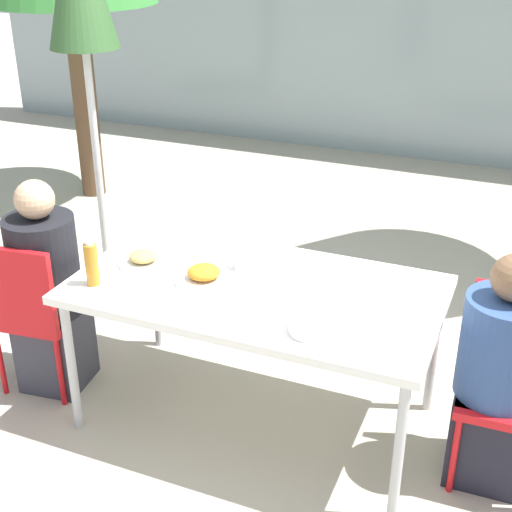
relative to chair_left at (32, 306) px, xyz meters
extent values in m
plane|color=#B2A893|center=(1.12, 0.21, -0.50)|extent=(24.00, 24.00, 0.00)
cube|color=#89999E|center=(1.12, 4.73, 1.00)|extent=(10.00, 0.20, 3.00)
cube|color=white|center=(1.12, 0.21, 0.22)|extent=(1.66, 0.91, 0.04)
cylinder|color=#B7B7B7|center=(0.35, -0.18, -0.15)|extent=(0.04, 0.04, 0.70)
cylinder|color=#B7B7B7|center=(1.89, -0.18, -0.15)|extent=(0.04, 0.04, 0.70)
cylinder|color=#B7B7B7|center=(0.35, 0.60, -0.15)|extent=(0.04, 0.04, 0.70)
cylinder|color=#B7B7B7|center=(1.89, 0.60, -0.15)|extent=(0.04, 0.04, 0.70)
cube|color=red|center=(-0.01, 0.08, -0.08)|extent=(0.44, 0.44, 0.04)
cube|color=red|center=(0.01, -0.10, 0.15)|extent=(0.40, 0.08, 0.42)
cylinder|color=red|center=(-0.20, 0.23, -0.30)|extent=(0.03, 0.03, 0.40)
cylinder|color=red|center=(0.14, 0.27, -0.30)|extent=(0.03, 0.03, 0.40)
cylinder|color=red|center=(-0.16, -0.11, -0.30)|extent=(0.03, 0.03, 0.40)
cylinder|color=red|center=(0.18, -0.07, -0.30)|extent=(0.03, 0.03, 0.40)
cube|color=#383842|center=(0.04, 0.09, -0.28)|extent=(0.34, 0.34, 0.44)
cylinder|color=black|center=(0.04, 0.09, 0.19)|extent=(0.34, 0.34, 0.51)
sphere|color=tan|center=(0.04, 0.09, 0.54)|extent=(0.19, 0.19, 0.19)
cube|color=red|center=(2.25, 0.24, -0.08)|extent=(0.41, 0.41, 0.04)
cylinder|color=red|center=(2.09, 0.07, -0.30)|extent=(0.03, 0.03, 0.40)
cylinder|color=red|center=(2.08, 0.41, -0.30)|extent=(0.03, 0.03, 0.40)
cube|color=black|center=(2.20, 0.24, -0.28)|extent=(0.32, 0.32, 0.44)
cylinder|color=navy|center=(2.20, 0.24, 0.16)|extent=(0.35, 0.35, 0.45)
cylinder|color=#333333|center=(-0.18, 0.92, -0.47)|extent=(0.36, 0.36, 0.05)
cylinder|color=#BCBCBC|center=(-0.18, 0.92, 0.69)|extent=(0.04, 0.04, 2.38)
cylinder|color=white|center=(0.88, 0.17, 0.25)|extent=(0.27, 0.27, 0.01)
ellipsoid|color=orange|center=(0.88, 0.17, 0.28)|extent=(0.15, 0.15, 0.06)
cylinder|color=white|center=(0.54, 0.21, 0.25)|extent=(0.24, 0.24, 0.01)
ellipsoid|color=tan|center=(0.54, 0.21, 0.28)|extent=(0.13, 0.13, 0.05)
cylinder|color=#B7751E|center=(0.43, -0.06, 0.34)|extent=(0.06, 0.06, 0.20)
cylinder|color=white|center=(0.43, -0.06, 0.45)|extent=(0.04, 0.04, 0.02)
cylinder|color=white|center=(0.99, 0.34, 0.28)|extent=(0.07, 0.07, 0.08)
cylinder|color=white|center=(1.47, -0.06, 0.26)|extent=(0.19, 0.19, 0.05)
cylinder|color=brown|center=(-1.41, 2.54, 0.31)|extent=(0.20, 0.20, 1.61)
camera|label=1|loc=(2.21, -2.41, 1.77)|focal=50.00mm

